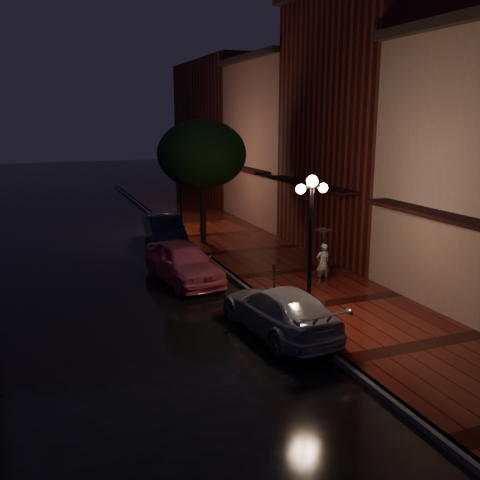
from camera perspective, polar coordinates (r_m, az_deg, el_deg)
name	(u,v)px	position (r m, az deg, el deg)	size (l,w,h in m)	color
ground	(236,281)	(20.15, -0.43, -4.41)	(120.00, 120.00, 0.00)	black
sidewalk	(290,273)	(21.00, 5.33, -3.53)	(4.50, 60.00, 0.15)	#47130C
curb	(236,279)	(20.13, -0.43, -4.21)	(0.25, 60.00, 0.15)	#595451
storefront_mid	(370,130)	(24.31, 13.70, 11.38)	(5.00, 8.00, 11.00)	#511914
storefront_far	(288,144)	(31.25, 5.11, 10.13)	(5.00, 8.00, 9.00)	#8C5951
storefront_extra	(228,131)	(40.43, -1.29, 11.52)	(5.00, 12.00, 10.00)	#511914
streetlamp_near	(310,241)	(15.23, 7.52, -0.13)	(0.96, 0.36, 4.31)	black
streetlamp_far	(181,185)	(28.13, -6.35, 5.90)	(0.96, 0.36, 4.31)	black
street_tree	(202,156)	(25.16, -4.06, 8.89)	(4.16, 4.16, 5.80)	black
pink_car	(183,262)	(20.02, -6.09, -2.32)	(1.82, 4.51, 1.54)	#D75873
navy_car	(165,230)	(26.06, -8.05, 1.11)	(1.53, 4.40, 1.45)	black
silver_car	(279,310)	(15.34, 4.21, -7.49)	(1.87, 4.61, 1.34)	#9D9FA5
woman_with_umbrella	(323,246)	(19.29, 8.90, -0.69)	(0.86, 0.88, 2.07)	silver
parking_meter	(274,279)	(17.22, 3.69, -4.19)	(0.15, 0.13, 1.31)	black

